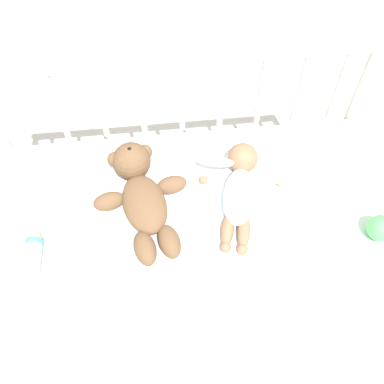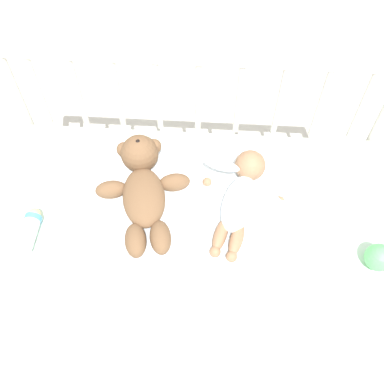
% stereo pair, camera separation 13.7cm
% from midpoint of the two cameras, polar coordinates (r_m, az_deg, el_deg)
% --- Properties ---
extents(ground_plane, '(12.00, 12.00, 0.00)m').
position_cam_midpoint_polar(ground_plane, '(1.89, 2.12, -10.21)').
color(ground_plane, silver).
extents(crib_mattress, '(1.35, 0.61, 0.53)m').
position_cam_midpoint_polar(crib_mattress, '(1.65, 2.40, -6.39)').
color(crib_mattress, silver).
rests_on(crib_mattress, ground_plane).
extents(crib_rail, '(1.35, 0.04, 0.86)m').
position_cam_midpoint_polar(crib_rail, '(1.57, 3.36, 10.64)').
color(crib_rail, beige).
rests_on(crib_rail, ground_plane).
extents(blanket, '(0.84, 0.53, 0.01)m').
position_cam_midpoint_polar(blanket, '(1.41, 2.68, -2.04)').
color(blanket, white).
rests_on(blanket, crib_mattress).
extents(teddy_bear, '(0.32, 0.45, 0.13)m').
position_cam_midpoint_polar(teddy_bear, '(1.41, -3.84, 0.85)').
color(teddy_bear, brown).
rests_on(teddy_bear, crib_mattress).
extents(baby, '(0.29, 0.40, 0.11)m').
position_cam_midpoint_polar(baby, '(1.41, 9.41, -0.39)').
color(baby, white).
rests_on(baby, crib_mattress).
extents(toy_ball, '(0.08, 0.08, 0.08)m').
position_cam_midpoint_polar(toy_ball, '(1.42, 26.27, -8.05)').
color(toy_ball, '#59BF66').
rests_on(toy_ball, crib_mattress).
extents(baby_bottle, '(0.05, 0.15, 0.05)m').
position_cam_midpoint_polar(baby_bottle, '(1.41, -18.27, -4.91)').
color(baby_bottle, white).
rests_on(baby_bottle, crib_mattress).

